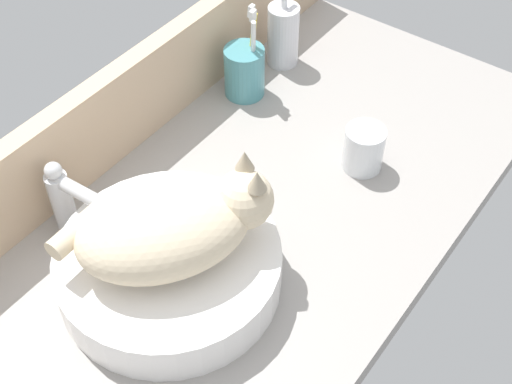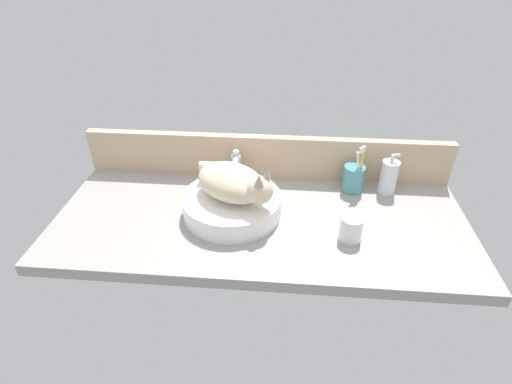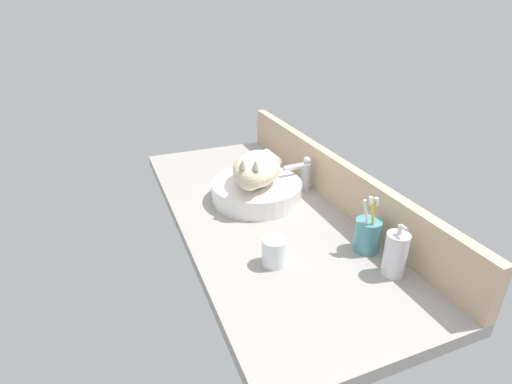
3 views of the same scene
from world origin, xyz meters
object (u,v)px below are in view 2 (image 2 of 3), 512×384
at_px(sink_basin, 232,205).
at_px(cat, 234,183).
at_px(soap_dispenser, 389,177).
at_px(water_glass, 351,230).
at_px(toothbrush_cup, 354,178).
at_px(faucet, 236,166).

distance_m(sink_basin, cat, 0.09).
bearing_deg(cat, soap_dispenser, 19.14).
height_order(cat, water_glass, cat).
height_order(toothbrush_cup, water_glass, toothbrush_cup).
distance_m(cat, water_glass, 0.40).
relative_size(sink_basin, toothbrush_cup, 1.79).
bearing_deg(cat, toothbrush_cup, 24.46).
bearing_deg(soap_dispenser, water_glass, -119.97).
relative_size(cat, faucet, 2.22).
relative_size(toothbrush_cup, water_glass, 2.29).
bearing_deg(sink_basin, water_glass, -15.00).
distance_m(faucet, soap_dispenser, 0.56).
height_order(faucet, soap_dispenser, soap_dispenser).
xyz_separation_m(sink_basin, cat, (0.01, -0.01, 0.09)).
xyz_separation_m(cat, soap_dispenser, (0.54, 0.19, -0.06)).
distance_m(sink_basin, soap_dispenser, 0.58).
xyz_separation_m(sink_basin, faucet, (-0.01, 0.20, 0.04)).
height_order(faucet, toothbrush_cup, toothbrush_cup).
xyz_separation_m(faucet, toothbrush_cup, (0.44, -0.02, -0.02)).
bearing_deg(water_glass, toothbrush_cup, 82.06).
relative_size(cat, toothbrush_cup, 1.61).
xyz_separation_m(cat, water_glass, (0.38, -0.10, -0.09)).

